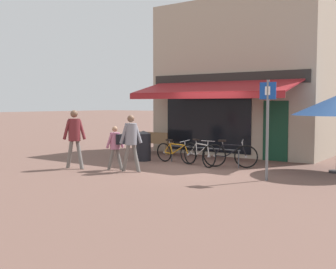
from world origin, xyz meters
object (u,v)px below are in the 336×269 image
at_px(bicycle_orange, 176,153).
at_px(pedestrian_second_adult, 74,133).
at_px(pedestrian_adult, 131,137).
at_px(pedestrian_child, 116,143).
at_px(litter_bin, 143,146).
at_px(bicycle_silver, 199,154).
at_px(bicycle_black, 230,155).
at_px(park_bench, 153,142).
at_px(parking_sign, 267,120).

xyz_separation_m(bicycle_orange, pedestrian_second_adult, (-1.84, -2.82, 0.75)).
relative_size(pedestrian_adult, pedestrian_child, 1.26).
bearing_deg(pedestrian_child, litter_bin, -74.91).
bearing_deg(pedestrian_child, bicycle_orange, -106.85).
relative_size(bicycle_silver, pedestrian_child, 1.23).
xyz_separation_m(pedestrian_child, litter_bin, (-0.61, 2.07, -0.29)).
bearing_deg(bicycle_black, pedestrian_second_adult, -163.09).
bearing_deg(pedestrian_adult, bicycle_black, -121.29).
relative_size(bicycle_orange, park_bench, 1.05).
relative_size(bicycle_orange, bicycle_silver, 1.03).
height_order(pedestrian_second_adult, parking_sign, parking_sign).
bearing_deg(pedestrian_adult, parking_sign, -156.57).
xyz_separation_m(bicycle_black, park_bench, (-4.24, 1.56, 0.07)).
bearing_deg(bicycle_silver, bicycle_black, 35.51).
distance_m(bicycle_silver, pedestrian_child, 2.76).
xyz_separation_m(bicycle_orange, bicycle_black, (1.96, 0.15, 0.04)).
height_order(bicycle_orange, pedestrian_child, pedestrian_child).
relative_size(bicycle_black, park_bench, 1.03).
bearing_deg(pedestrian_second_adult, park_bench, -73.26).
bearing_deg(pedestrian_child, parking_sign, -168.22).
bearing_deg(litter_bin, pedestrian_second_adult, -102.95).
distance_m(pedestrian_second_adult, litter_bin, 2.74).
height_order(bicycle_silver, pedestrian_adult, pedestrian_adult).
bearing_deg(pedestrian_second_adult, bicycle_orange, -111.95).
height_order(pedestrian_second_adult, litter_bin, pedestrian_second_adult).
distance_m(bicycle_silver, park_bench, 3.70).
relative_size(bicycle_black, pedestrian_child, 1.24).
bearing_deg(bicycle_silver, bicycle_orange, -160.84).
bearing_deg(park_bench, pedestrian_second_adult, -83.76).
distance_m(bicycle_black, park_bench, 4.52).
distance_m(bicycle_silver, pedestrian_second_adult, 4.00).
relative_size(bicycle_black, pedestrian_second_adult, 0.91).
relative_size(litter_bin, parking_sign, 0.40).
bearing_deg(pedestrian_second_adult, bicycle_black, -130.84).
relative_size(pedestrian_adult, pedestrian_second_adult, 0.93).
height_order(parking_sign, park_bench, parking_sign).
relative_size(bicycle_orange, pedestrian_child, 1.27).
relative_size(pedestrian_adult, parking_sign, 0.64).
height_order(bicycle_orange, pedestrian_adult, pedestrian_adult).
bearing_deg(bicycle_black, bicycle_silver, 171.36).
relative_size(pedestrian_adult, park_bench, 1.05).
relative_size(parking_sign, park_bench, 1.63).
distance_m(bicycle_silver, bicycle_black, 1.01).
relative_size(bicycle_orange, parking_sign, 0.65).
distance_m(bicycle_black, pedestrian_child, 3.57).
relative_size(bicycle_silver, pedestrian_second_adult, 0.91).
distance_m(pedestrian_adult, parking_sign, 3.97).
height_order(bicycle_orange, bicycle_black, bicycle_black).
xyz_separation_m(bicycle_black, parking_sign, (1.79, -1.39, 1.20)).
xyz_separation_m(bicycle_orange, litter_bin, (-1.24, -0.20, 0.18)).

